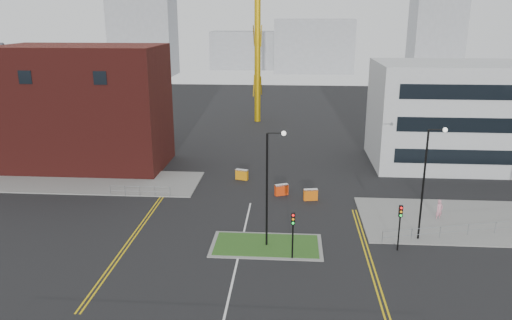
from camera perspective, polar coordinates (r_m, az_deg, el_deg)
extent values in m
plane|color=black|center=(32.48, -3.23, -15.86)|extent=(200.00, 200.00, 0.00)
cube|color=slate|center=(57.32, -20.55, -2.25)|extent=(28.00, 8.00, 0.12)
cube|color=slate|center=(48.27, 26.22, -6.36)|extent=(24.00, 10.00, 0.12)
cube|color=slate|center=(39.27, 1.21, -9.74)|extent=(8.60, 4.60, 0.08)
cube|color=#1B4717|center=(39.26, 1.21, -9.71)|extent=(8.00, 4.00, 0.12)
cube|color=#4F1713|center=(61.01, -18.91, 5.72)|extent=(18.00, 10.00, 14.00)
cube|color=black|center=(57.72, -24.89, 8.57)|extent=(1.40, 0.10, 1.40)
cube|color=black|center=(54.33, -17.40, 8.94)|extent=(1.40, 0.10, 1.40)
cube|color=silver|center=(64.28, 24.43, 4.74)|extent=(25.00, 12.00, 12.00)
cube|color=black|center=(59.55, 25.95, 0.25)|extent=(22.00, 0.10, 1.60)
cube|color=black|center=(58.78, 26.37, 3.53)|extent=(22.00, 0.10, 1.60)
cube|color=black|center=(58.21, 26.81, 6.89)|extent=(22.00, 0.10, 1.60)
cylinder|color=#C99A0B|center=(82.45, 0.18, 17.14)|extent=(1.00, 1.00, 36.98)
cylinder|color=black|center=(37.53, 1.25, -3.61)|extent=(0.16, 0.16, 9.00)
cylinder|color=black|center=(36.22, 2.24, 3.08)|extent=(1.20, 0.10, 0.10)
sphere|color=silver|center=(36.21, 3.19, 3.06)|extent=(0.36, 0.36, 0.36)
cylinder|color=black|center=(40.69, 18.55, -2.88)|extent=(0.16, 0.16, 9.00)
cylinder|color=black|center=(39.66, 19.98, 3.27)|extent=(1.20, 0.10, 0.10)
sphere|color=silver|center=(39.83, 20.81, 3.24)|extent=(0.36, 0.36, 0.36)
cylinder|color=black|center=(36.80, 4.21, -9.13)|extent=(0.12, 0.12, 3.00)
cube|color=black|center=(36.10, 4.26, -6.69)|extent=(0.28, 0.22, 0.90)
sphere|color=red|center=(35.87, 4.27, -6.33)|extent=(0.18, 0.18, 0.18)
sphere|color=orange|center=(35.98, 4.26, -6.78)|extent=(0.18, 0.18, 0.18)
sphere|color=#0CCC33|center=(36.10, 4.25, -7.21)|extent=(0.18, 0.18, 0.18)
cylinder|color=black|center=(39.48, 16.02, -7.92)|extent=(0.12, 0.12, 3.00)
cube|color=black|center=(38.84, 16.21, -5.63)|extent=(0.28, 0.22, 0.90)
sphere|color=red|center=(38.61, 16.28, -5.29)|extent=(0.18, 0.18, 0.18)
sphere|color=orange|center=(38.72, 16.25, -5.70)|extent=(0.18, 0.18, 0.18)
sphere|color=#0CCC33|center=(38.83, 16.21, -6.12)|extent=(0.18, 0.18, 0.18)
cylinder|color=gray|center=(50.28, -13.15, -2.97)|extent=(6.00, 0.04, 0.04)
cylinder|color=gray|center=(50.44, -13.11, -3.51)|extent=(6.00, 0.04, 0.04)
cylinder|color=gray|center=(51.40, -16.31, -3.38)|extent=(0.05, 0.05, 1.10)
cylinder|color=gray|center=(49.65, -9.80, -3.64)|extent=(0.05, 0.05, 1.10)
cylinder|color=gray|center=(45.22, 25.75, -6.44)|extent=(19.01, 5.04, 0.04)
cylinder|color=gray|center=(45.40, 25.67, -7.02)|extent=(19.01, 5.04, 0.04)
cylinder|color=gray|center=(40.57, 14.24, -8.58)|extent=(0.05, 0.05, 1.10)
cube|color=silver|center=(34.17, -2.79, -14.08)|extent=(0.15, 30.00, 0.01)
cube|color=gold|center=(42.99, -13.59, -7.88)|extent=(0.12, 24.00, 0.01)
cube|color=gold|center=(42.90, -13.21, -7.90)|extent=(0.12, 24.00, 0.01)
cube|color=gold|center=(37.90, 12.67, -11.24)|extent=(0.12, 20.00, 0.01)
cube|color=gold|center=(37.95, 13.12, -11.24)|extent=(0.12, 20.00, 0.01)
cube|color=gray|center=(153.74, -12.73, 13.57)|extent=(18.00, 12.00, 22.00)
cube|color=gray|center=(157.64, 6.60, 12.82)|extent=(24.00, 12.00, 16.00)
cube|color=gray|center=(157.77, 19.96, 14.17)|extent=(14.00, 12.00, 28.00)
cube|color=gray|center=(168.04, 0.16, 12.45)|extent=(30.00, 12.00, 12.00)
imported|color=pink|center=(46.41, 20.22, -5.38)|extent=(0.81, 0.73, 1.87)
cube|color=orange|center=(54.16, -1.63, -1.68)|extent=(1.42, 0.82, 1.13)
cube|color=silver|center=(54.00, -1.64, -1.17)|extent=(1.42, 0.82, 0.14)
cube|color=red|center=(49.62, 2.93, -3.42)|extent=(1.39, 0.94, 1.11)
cube|color=silver|center=(49.45, 2.94, -2.88)|extent=(1.39, 0.94, 0.13)
cube|color=orange|center=(48.51, 6.26, -3.96)|extent=(1.40, 0.69, 1.11)
cube|color=silver|center=(48.34, 6.27, -3.40)|extent=(1.40, 0.69, 0.13)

